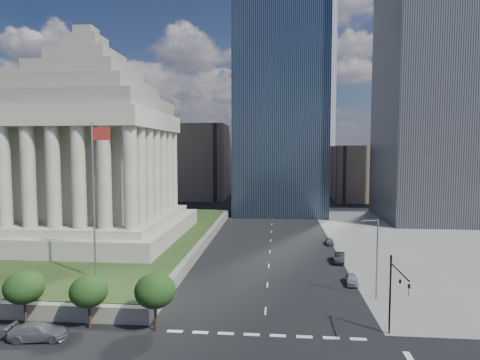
# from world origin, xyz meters

# --- Properties ---
(ground) EXTENTS (500.00, 500.00, 0.00)m
(ground) POSITION_xyz_m (0.00, 100.00, 0.00)
(ground) COLOR black
(ground) RESTS_ON ground
(plaza_terrace) EXTENTS (66.00, 70.00, 1.80)m
(plaza_terrace) POSITION_xyz_m (-45.00, 50.00, 0.90)
(plaza_terrace) COLOR #635E55
(plaza_terrace) RESTS_ON ground
(plaza_lawn) EXTENTS (64.00, 68.00, 0.10)m
(plaza_lawn) POSITION_xyz_m (-45.00, 50.00, 1.85)
(plaza_lawn) COLOR #223616
(plaza_lawn) RESTS_ON plaza_terrace
(war_memorial) EXTENTS (34.00, 34.00, 39.00)m
(war_memorial) POSITION_xyz_m (-34.00, 48.00, 21.40)
(war_memorial) COLOR gray
(war_memorial) RESTS_ON plaza_lawn
(flagpole) EXTENTS (2.52, 0.24, 20.00)m
(flagpole) POSITION_xyz_m (-21.83, 24.00, 13.11)
(flagpole) COLOR slate
(flagpole) RESTS_ON plaza_lawn
(midrise_glass) EXTENTS (26.00, 26.00, 60.00)m
(midrise_glass) POSITION_xyz_m (2.00, 95.00, 30.00)
(midrise_glass) COLOR black
(midrise_glass) RESTS_ON ground
(highrise_ne) EXTENTS (26.00, 28.00, 100.00)m
(highrise_ne) POSITION_xyz_m (42.00, 85.00, 50.00)
(highrise_ne) COLOR black
(highrise_ne) RESTS_ON ground
(building_filler_ne) EXTENTS (20.00, 30.00, 20.00)m
(building_filler_ne) POSITION_xyz_m (32.00, 130.00, 10.00)
(building_filler_ne) COLOR brown
(building_filler_ne) RESTS_ON ground
(building_filler_nw) EXTENTS (24.00, 30.00, 28.00)m
(building_filler_nw) POSITION_xyz_m (-30.00, 130.00, 14.00)
(building_filler_nw) COLOR brown
(building_filler_nw) RESTS_ON ground
(traffic_signal_ne) EXTENTS (0.30, 5.74, 8.00)m
(traffic_signal_ne) POSITION_xyz_m (12.50, 13.70, 5.25)
(traffic_signal_ne) COLOR black
(traffic_signal_ne) RESTS_ON ground
(street_lamp_north) EXTENTS (2.13, 0.22, 10.00)m
(street_lamp_north) POSITION_xyz_m (13.33, 25.00, 5.66)
(street_lamp_north) COLOR slate
(street_lamp_north) RESTS_ON ground
(suv_grey) EXTENTS (5.82, 3.02, 1.61)m
(suv_grey) POSITION_xyz_m (-21.69, 11.00, 0.81)
(suv_grey) COLOR slate
(suv_grey) RESTS_ON ground
(parked_sedan_near) EXTENTS (1.95, 4.16, 1.38)m
(parked_sedan_near) POSITION_xyz_m (11.50, 30.29, 0.69)
(parked_sedan_near) COLOR gray
(parked_sedan_near) RESTS_ON ground
(parked_sedan_mid) EXTENTS (2.36, 4.91, 1.55)m
(parked_sedan_mid) POSITION_xyz_m (11.50, 41.19, 0.78)
(parked_sedan_mid) COLOR black
(parked_sedan_mid) RESTS_ON ground
(parked_sedan_far) EXTENTS (1.57, 3.72, 1.26)m
(parked_sedan_far) POSITION_xyz_m (11.50, 53.55, 0.63)
(parked_sedan_far) COLOR #57595F
(parked_sedan_far) RESTS_ON ground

